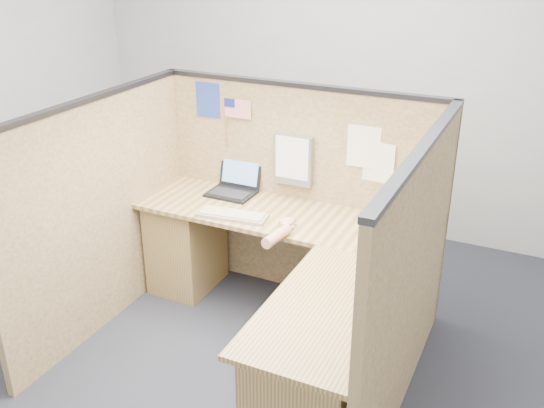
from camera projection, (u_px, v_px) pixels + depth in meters
The scene contains 13 objects.
floor at pixel (233, 363), 3.72m from camera, with size 5.00×5.00×0.00m, color black.
wall_back at pixel (360, 68), 5.00m from camera, with size 5.00×5.00×0.00m, color #AAADB0.
cubicle_partitions at pixel (263, 223), 3.76m from camera, with size 2.06×1.83×1.53m.
l_desk at pixel (280, 293), 3.72m from camera, with size 1.95×1.75×0.73m.
laptop at pixel (235, 184), 4.30m from camera, with size 0.32×0.31×0.23m.
keyboard at pixel (232, 215), 3.92m from camera, with size 0.48×0.21×0.03m.
mouse at pixel (287, 225), 3.77m from camera, with size 0.10×0.06×0.04m, color silver.
hand_forearm at pixel (280, 232), 3.66m from camera, with size 0.10×0.36×0.08m.
blue_poster at pixel (208, 100), 4.24m from camera, with size 0.19×0.00×0.25m, color #21389B.
american_flag at pixel (235, 110), 4.16m from camera, with size 0.21×0.01×0.35m.
file_holder at pixel (293, 160), 4.09m from camera, with size 0.27×0.05×0.35m.
paper_left at pixel (364, 147), 3.86m from camera, with size 0.22×0.00×0.28m, color white.
paper_right at pixel (379, 163), 3.86m from camera, with size 0.21×0.00×0.26m, color white.
Camera 1 is at (1.51, -2.60, 2.40)m, focal length 40.00 mm.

